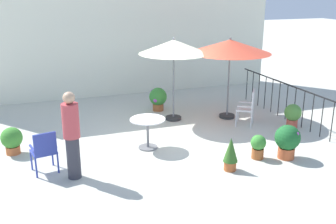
% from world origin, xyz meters
% --- Properties ---
extents(ground_plane, '(60.00, 60.00, 0.00)m').
position_xyz_m(ground_plane, '(0.00, 0.00, 0.00)').
color(ground_plane, beige).
extents(villa_facade, '(10.84, 0.30, 5.29)m').
position_xyz_m(villa_facade, '(0.00, 4.47, 2.64)').
color(villa_facade, white).
rests_on(villa_facade, ground).
extents(terrace_railing, '(0.03, 5.01, 1.01)m').
position_xyz_m(terrace_railing, '(3.64, -0.00, 0.68)').
color(terrace_railing, black).
rests_on(terrace_railing, ground).
extents(patio_umbrella_0, '(2.22, 2.22, 2.27)m').
position_xyz_m(patio_umbrella_0, '(2.18, 0.88, 2.01)').
color(patio_umbrella_0, '#2D2D2D').
rests_on(patio_umbrella_0, ground).
extents(patio_umbrella_1, '(1.88, 1.88, 2.29)m').
position_xyz_m(patio_umbrella_1, '(0.67, 1.22, 2.02)').
color(patio_umbrella_1, '#2D2D2D').
rests_on(patio_umbrella_1, ground).
extents(cafe_table_0, '(0.81, 0.81, 0.71)m').
position_xyz_m(cafe_table_0, '(-0.59, -0.50, 0.50)').
color(cafe_table_0, white).
rests_on(cafe_table_0, ground).
extents(patio_chair_0, '(0.63, 0.64, 0.98)m').
position_xyz_m(patio_chair_0, '(2.38, 0.09, 0.56)').
color(patio_chair_0, silver).
rests_on(patio_chair_0, ground).
extents(patio_chair_1, '(0.54, 0.52, 0.88)m').
position_xyz_m(patio_chair_1, '(-2.88, -1.05, 0.51)').
color(patio_chair_1, '#2E3D9E').
rests_on(patio_chair_1, ground).
extents(potted_plant_0, '(0.53, 0.53, 0.70)m').
position_xyz_m(potted_plant_0, '(0.53, 2.17, 0.39)').
color(potted_plant_0, '#A55A31').
rests_on(potted_plant_0, ground).
extents(potted_plant_1, '(0.47, 0.47, 0.62)m').
position_xyz_m(potted_plant_1, '(-3.53, 0.19, 0.34)').
color(potted_plant_1, '#BF6234').
rests_on(potted_plant_1, ground).
extents(potted_plant_2, '(0.44, 0.44, 0.64)m').
position_xyz_m(potted_plant_2, '(3.39, -0.46, 0.36)').
color(potted_plant_2, '#BF5341').
rests_on(potted_plant_2, ground).
extents(potted_plant_3, '(0.55, 0.56, 0.75)m').
position_xyz_m(potted_plant_3, '(2.08, -2.05, 0.42)').
color(potted_plant_3, '#BF5832').
rests_on(potted_plant_3, ground).
extents(potted_plant_4, '(0.33, 0.33, 0.54)m').
position_xyz_m(potted_plant_4, '(1.48, -1.85, 0.29)').
color(potted_plant_4, '#A1552A').
rests_on(potted_plant_4, ground).
extents(potted_plant_5, '(0.30, 0.30, 0.70)m').
position_xyz_m(potted_plant_5, '(0.64, -2.17, 0.37)').
color(potted_plant_5, '#AE572D').
rests_on(potted_plant_5, ground).
extents(standing_person, '(0.40, 0.40, 1.73)m').
position_xyz_m(standing_person, '(-2.37, -1.44, 0.90)').
color(standing_person, '#33333D').
rests_on(standing_person, ground).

